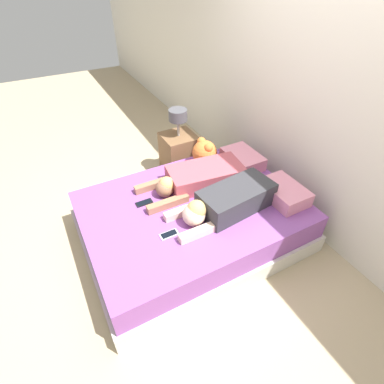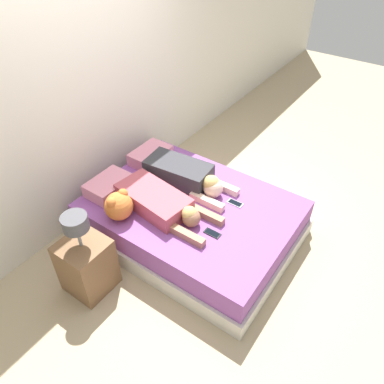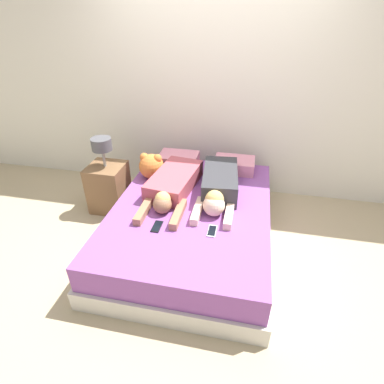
{
  "view_description": "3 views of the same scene",
  "coord_description": "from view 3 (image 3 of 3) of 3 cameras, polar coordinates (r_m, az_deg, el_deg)",
  "views": [
    {
      "loc": [
        1.85,
        -1.0,
        2.29
      ],
      "look_at": [
        0.0,
        0.0,
        0.59
      ],
      "focal_mm": 28.0,
      "sensor_mm": 36.0,
      "label": 1
    },
    {
      "loc": [
        -2.26,
        -1.59,
        2.93
      ],
      "look_at": [
        0.0,
        0.0,
        0.59
      ],
      "focal_mm": 35.0,
      "sensor_mm": 36.0,
      "label": 2
    },
    {
      "loc": [
        0.48,
        -2.32,
        2.06
      ],
      "look_at": [
        0.0,
        0.0,
        0.59
      ],
      "focal_mm": 28.0,
      "sensor_mm": 36.0,
      "label": 3
    }
  ],
  "objects": [
    {
      "name": "ground_plane",
      "position": [
        3.14,
        -0.0,
        -9.1
      ],
      "size": [
        12.0,
        12.0,
        0.0
      ],
      "primitive_type": "plane",
      "color": "tan"
    },
    {
      "name": "wall_back",
      "position": [
        3.61,
        4.04,
        19.65
      ],
      "size": [
        12.0,
        0.06,
        2.6
      ],
      "color": "silver",
      "rests_on": "ground_plane"
    },
    {
      "name": "bed",
      "position": [
        3.01,
        -0.0,
        -6.02
      ],
      "size": [
        1.53,
        2.04,
        0.44
      ],
      "color": "beige",
      "rests_on": "ground_plane"
    },
    {
      "name": "pillow_head_left",
      "position": [
        3.59,
        -2.55,
        6.18
      ],
      "size": [
        0.45,
        0.31,
        0.14
      ],
      "color": "pink",
      "rests_on": "bed"
    },
    {
      "name": "pillow_head_right",
      "position": [
        3.5,
        8.06,
        5.16
      ],
      "size": [
        0.45,
        0.31,
        0.14
      ],
      "color": "pink",
      "rests_on": "bed"
    },
    {
      "name": "person_left",
      "position": [
        3.04,
        -3.75,
        1.39
      ],
      "size": [
        0.47,
        1.09,
        0.2
      ],
      "color": "#B24C59",
      "rests_on": "bed"
    },
    {
      "name": "person_right",
      "position": [
        2.98,
        5.1,
        1.12
      ],
      "size": [
        0.41,
        1.0,
        0.23
      ],
      "color": "#333338",
      "rests_on": "bed"
    },
    {
      "name": "cell_phone_left",
      "position": [
        2.62,
        -6.69,
        -6.54
      ],
      "size": [
        0.07,
        0.16,
        0.01
      ],
      "color": "black",
      "rests_on": "bed"
    },
    {
      "name": "cell_phone_right",
      "position": [
        2.56,
        3.83,
        -7.43
      ],
      "size": [
        0.07,
        0.16,
        0.01
      ],
      "color": "silver",
      "rests_on": "bed"
    },
    {
      "name": "plush_toy",
      "position": [
        3.31,
        -7.74,
        5.0
      ],
      "size": [
        0.27,
        0.27,
        0.29
      ],
      "color": "orange",
      "rests_on": "bed"
    },
    {
      "name": "nightstand",
      "position": [
        3.58,
        -15.63,
        1.38
      ],
      "size": [
        0.39,
        0.39,
        0.88
      ],
      "color": "brown",
      "rests_on": "ground_plane"
    }
  ]
}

